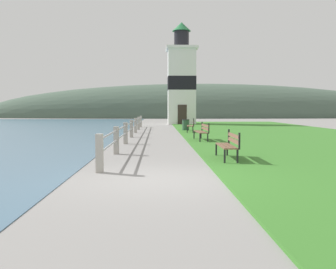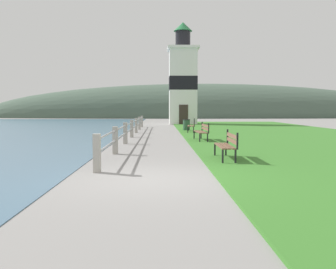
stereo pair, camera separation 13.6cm
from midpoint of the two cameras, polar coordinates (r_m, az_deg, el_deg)
ground_plane at (r=8.67m, az=-2.50°, el=-6.89°), size 160.00×160.00×0.00m
grass_verge at (r=23.96m, az=16.36°, el=-0.00°), size 12.00×42.68×0.06m
seawall_railing at (r=21.19m, az=-5.77°, el=1.10°), size 0.18×23.36×0.99m
park_bench_near at (r=11.81m, az=8.96°, el=-1.39°), size 0.50×1.82×0.94m
park_bench_midway at (r=18.63m, az=5.05°, el=0.62°), size 0.57×2.00×0.94m
park_bench_far at (r=24.95m, az=3.44°, el=1.48°), size 0.62×1.77×0.94m
lighthouse at (r=38.69m, az=1.96°, el=8.18°), size 3.17×3.17×10.35m
trash_bin at (r=27.05m, az=2.57°, el=1.43°), size 0.54×0.54×0.84m
distant_hillside at (r=67.44m, az=5.13°, el=2.61°), size 80.00×16.00×12.00m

